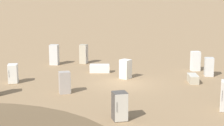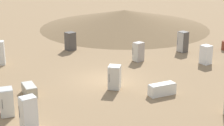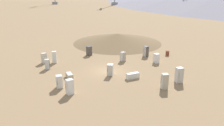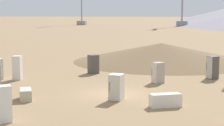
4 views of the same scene
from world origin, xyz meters
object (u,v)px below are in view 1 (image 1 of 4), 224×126
(discarded_fridge_0, at_px, (65,83))
(discarded_fridge_2, at_px, (120,106))
(discarded_fridge_1, at_px, (84,54))
(discarded_fridge_12, at_px, (209,67))
(discarded_fridge_6, at_px, (126,69))
(discarded_fridge_9, at_px, (195,61))
(discarded_fridge_10, at_px, (54,55))
(discarded_fridge_11, at_px, (13,74))
(discarded_fridge_3, at_px, (193,79))
(discarded_fridge_7, at_px, (100,68))

(discarded_fridge_0, xyz_separation_m, discarded_fridge_2, (-3.41, -5.40, 0.03))
(discarded_fridge_1, xyz_separation_m, discarded_fridge_12, (-0.66, -11.72, -0.15))
(discarded_fridge_0, xyz_separation_m, discarded_fridge_6, (5.67, -2.10, 0.01))
(discarded_fridge_9, distance_m, discarded_fridge_10, 12.76)
(discarded_fridge_12, bearing_deg, discarded_fridge_11, -164.31)
(discarded_fridge_10, height_order, discarded_fridge_11, discarded_fridge_10)
(discarded_fridge_0, distance_m, discarded_fridge_1, 10.57)
(discarded_fridge_0, xyz_separation_m, discarded_fridge_11, (0.90, 4.96, -0.02))
(discarded_fridge_11, bearing_deg, discarded_fridge_10, -112.50)
(discarded_fridge_6, bearing_deg, discarded_fridge_2, -56.40)
(discarded_fridge_10, bearing_deg, discarded_fridge_11, -97.82)
(discarded_fridge_1, xyz_separation_m, discarded_fridge_3, (-3.45, -11.03, -0.59))
(discarded_fridge_7, xyz_separation_m, discarded_fridge_11, (-5.88, 4.28, 0.36))
(discarded_fridge_1, distance_m, discarded_fridge_10, 2.75)
(discarded_fridge_0, xyz_separation_m, discarded_fridge_7, (6.79, 0.68, -0.38))
(discarded_fridge_6, xyz_separation_m, discarded_fridge_10, (2.51, 8.10, 0.19))
(discarded_fridge_6, bearing_deg, discarded_fridge_9, 62.93)
(discarded_fridge_2, distance_m, discarded_fridge_10, 16.26)
(discarded_fridge_1, height_order, discarded_fridge_12, discarded_fridge_1)
(discarded_fridge_2, bearing_deg, discarded_fridge_6, -108.53)
(discarded_fridge_0, height_order, discarded_fridge_12, discarded_fridge_12)
(discarded_fridge_3, relative_size, discarded_fridge_7, 0.88)
(discarded_fridge_1, height_order, discarded_fridge_9, discarded_fridge_1)
(discarded_fridge_2, xyz_separation_m, discarded_fridge_11, (4.31, 10.36, -0.05))
(discarded_fridge_11, bearing_deg, discarded_fridge_2, 126.74)
(discarded_fridge_6, height_order, discarded_fridge_11, discarded_fridge_6)
(discarded_fridge_3, distance_m, discarded_fridge_10, 13.35)
(discarded_fridge_10, bearing_deg, discarded_fridge_12, -11.80)
(discarded_fridge_2, xyz_separation_m, discarded_fridge_10, (11.60, 11.40, 0.17))
(discarded_fridge_2, height_order, discarded_fridge_3, discarded_fridge_2)
(discarded_fridge_7, bearing_deg, discarded_fridge_11, 120.80)
(discarded_fridge_3, height_order, discarded_fridge_12, discarded_fridge_12)
(discarded_fridge_6, distance_m, discarded_fridge_11, 8.52)
(discarded_fridge_10, bearing_deg, discarded_fridge_0, -69.71)
(discarded_fridge_2, distance_m, discarded_fridge_6, 9.66)
(discarded_fridge_3, xyz_separation_m, discarded_fridge_6, (-0.73, 5.11, 0.44))
(discarded_fridge_9, bearing_deg, discarded_fridge_3, -22.35)
(discarded_fridge_6, bearing_deg, discarded_fridge_11, -132.30)
(discarded_fridge_6, relative_size, discarded_fridge_11, 1.04)
(discarded_fridge_9, xyz_separation_m, discarded_fridge_11, (-9.87, 11.45, -0.12))
(discarded_fridge_0, relative_size, discarded_fridge_2, 0.96)
(discarded_fridge_1, relative_size, discarded_fridge_7, 1.02)
(discarded_fridge_2, xyz_separation_m, discarded_fridge_12, (12.61, -2.50, -0.02))
(discarded_fridge_7, height_order, discarded_fridge_12, discarded_fridge_12)
(discarded_fridge_0, distance_m, discarded_fridge_11, 5.04)
(discarded_fridge_6, distance_m, discarded_fridge_7, 3.02)
(discarded_fridge_0, xyz_separation_m, discarded_fridge_3, (6.40, -7.21, -0.43))
(discarded_fridge_3, height_order, discarded_fridge_11, discarded_fridge_11)
(discarded_fridge_7, distance_m, discarded_fridge_12, 8.92)
(discarded_fridge_11, xyz_separation_m, discarded_fridge_12, (8.30, -12.86, 0.03))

